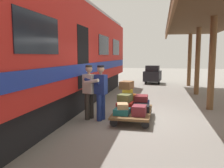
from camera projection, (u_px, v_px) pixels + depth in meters
ground_plane at (140, 118)px, 7.49m from camera, size 60.00×60.00×0.00m
train_car at (42, 54)px, 7.94m from camera, size 3.02×16.12×4.00m
luggage_cart at (133, 112)px, 7.26m from camera, size 1.12×2.02×0.30m
suitcase_slate_roller at (127, 103)px, 7.83m from camera, size 0.44×0.57×0.24m
suitcase_teal_softside at (122, 112)px, 6.75m from camera, size 0.46×0.48×0.17m
suitcase_black_hardshell at (141, 108)px, 7.19m from camera, size 0.55×0.64×0.19m
suitcase_red_plastic at (125, 106)px, 7.29m from camera, size 0.49×0.53×0.26m
suitcase_burgundy_valise at (139, 110)px, 6.64m from camera, size 0.39×0.45×0.28m
suitcase_navy_fabric at (142, 104)px, 7.73m from camera, size 0.45×0.52×0.21m
suitcase_orange_carryall at (128, 97)px, 7.76m from camera, size 0.50×0.58×0.16m
suitcase_tan_vintage at (123, 106)px, 6.74m from camera, size 0.39×0.46×0.15m
suitcase_maroon_trunk at (141, 98)px, 7.68m from camera, size 0.42×0.52×0.19m
suitcase_yellow_case at (128, 92)px, 7.70m from camera, size 0.38×0.50×0.20m
suitcase_olive_duffel at (125, 98)px, 7.28m from camera, size 0.45×0.56×0.24m
suitcase_brown_leather at (127, 85)px, 7.69m from camera, size 0.45×0.55×0.25m
porter_in_overalls at (100, 91)px, 7.16m from camera, size 0.73×0.56×1.70m
porter_by_door at (90, 90)px, 7.27m from camera, size 0.73×0.58×1.70m
baggage_tug at (153, 75)px, 16.59m from camera, size 1.28×1.81×1.30m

